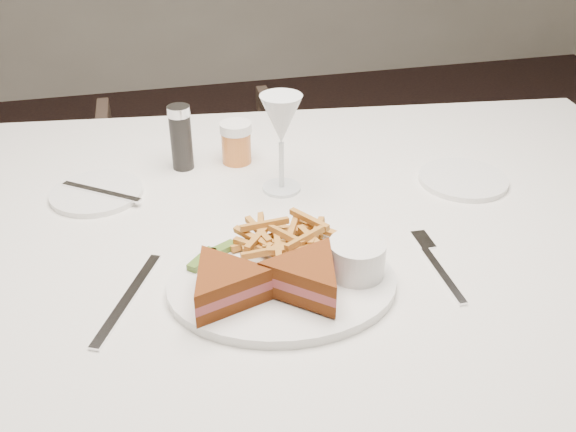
# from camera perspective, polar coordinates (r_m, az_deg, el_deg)

# --- Properties ---
(ground) EXTENTS (5.00, 5.00, 0.00)m
(ground) POSITION_cam_1_polar(r_m,az_deg,el_deg) (1.78, 3.18, -15.81)
(ground) COLOR black
(ground) RESTS_ON ground
(table) EXTENTS (1.59, 1.17, 0.75)m
(table) POSITION_cam_1_polar(r_m,az_deg,el_deg) (1.28, -0.56, -15.36)
(table) COLOR silver
(table) RESTS_ON ground
(chair_far) EXTENTS (0.60, 0.56, 0.60)m
(chair_far) POSITION_cam_1_polar(r_m,az_deg,el_deg) (2.11, -8.14, 2.53)
(chair_far) COLOR #4A382D
(chair_far) RESTS_ON ground
(table_setting) EXTENTS (0.81, 0.63, 0.18)m
(table_setting) POSITION_cam_1_polar(r_m,az_deg,el_deg) (0.96, -1.05, -1.10)
(table_setting) COLOR white
(table_setting) RESTS_ON table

